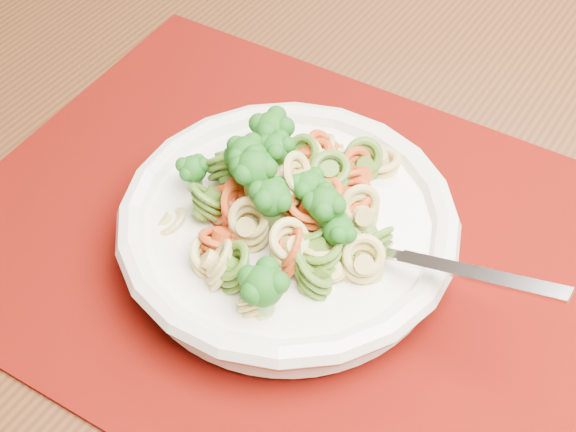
% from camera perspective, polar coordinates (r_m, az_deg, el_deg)
% --- Properties ---
extents(dining_table, '(1.61, 1.22, 0.78)m').
position_cam_1_polar(dining_table, '(0.71, 0.88, -3.54)').
color(dining_table, '#4B2F15').
rests_on(dining_table, ground).
extents(placemat, '(0.54, 0.46, 0.00)m').
position_cam_1_polar(placemat, '(0.59, 0.21, -1.79)').
color(placemat, '#5B0D03').
rests_on(placemat, dining_table).
extents(pasta_bowl, '(0.24, 0.24, 0.05)m').
position_cam_1_polar(pasta_bowl, '(0.56, 0.00, -0.79)').
color(pasta_bowl, white).
rests_on(pasta_bowl, placemat).
extents(pasta_broccoli_heap, '(0.20, 0.20, 0.06)m').
position_cam_1_polar(pasta_broccoli_heap, '(0.55, 0.00, 0.42)').
color(pasta_broccoli_heap, '#CABC64').
rests_on(pasta_broccoli_heap, pasta_bowl).
extents(fork, '(0.18, 0.07, 0.08)m').
position_cam_1_polar(fork, '(0.53, 5.73, -2.35)').
color(fork, silver).
rests_on(fork, pasta_bowl).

